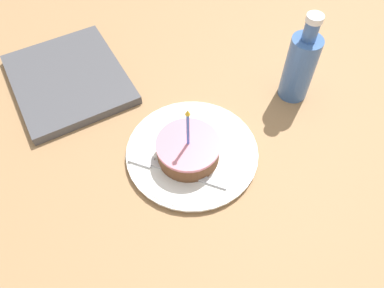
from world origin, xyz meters
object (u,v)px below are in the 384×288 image
at_px(plate, 192,152).
at_px(bottle, 300,66).
at_px(cake_slice, 188,150).
at_px(marble_board, 69,79).
at_px(fork, 171,169).

xyz_separation_m(plate, bottle, (-0.03, 0.27, 0.07)).
relative_size(cake_slice, marble_board, 0.48).
xyz_separation_m(bottle, marble_board, (-0.27, -0.41, -0.07)).
bearing_deg(cake_slice, fork, -76.87).
distance_m(bottle, marble_board, 0.49).
relative_size(bottle, marble_board, 0.72).
bearing_deg(bottle, cake_slice, -81.27).
bearing_deg(cake_slice, bottle, 98.73).
relative_size(cake_slice, bottle, 0.67).
distance_m(plate, marble_board, 0.33).
relative_size(plate, cake_slice, 1.91).
bearing_deg(marble_board, bottle, 57.01).
bearing_deg(marble_board, cake_slice, 22.94).
bearing_deg(fork, cake_slice, 103.13).
height_order(plate, marble_board, marble_board).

